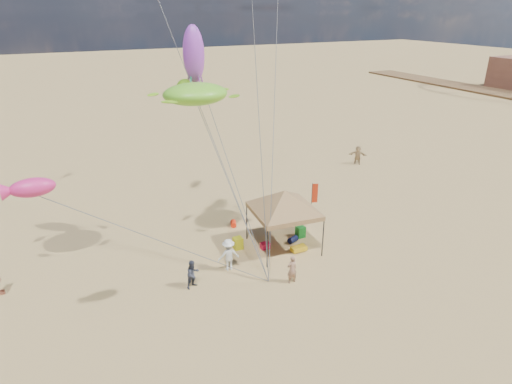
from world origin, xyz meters
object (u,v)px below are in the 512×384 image
canopy_tent (284,193)px  chair_yellow (238,243)px  beach_cart (299,248)px  person_near_a (292,269)px  feather_flag (314,195)px  cooler_red (265,246)px  chair_green (300,232)px  person_near_c (229,255)px  person_near_b (193,274)px  person_far_c (358,155)px  cooler_blue (287,214)px

canopy_tent → chair_yellow: bearing=157.5°
beach_cart → person_near_a: (-1.93, -2.48, 0.59)m
person_near_a → feather_flag: bearing=-135.2°
cooler_red → chair_green: chair_green is taller
chair_green → chair_yellow: (-4.03, 0.38, 0.00)m
person_near_c → person_near_b: bearing=22.7°
chair_yellow → person_far_c: size_ratio=0.41×
feather_flag → person_near_b: feather_flag is taller
cooler_red → person_near_b: (-4.98, -1.79, 0.57)m
person_near_b → person_near_c: person_near_c is taller
cooler_blue → person_near_b: size_ratio=0.35×
beach_cart → person_near_c: bearing=179.5°
beach_cart → chair_green: bearing=55.7°
feather_flag → chair_green: bearing=-140.5°
person_near_b → person_near_c: size_ratio=0.84×
beach_cart → person_near_c: (-4.36, 0.04, 0.71)m
canopy_tent → beach_cart: size_ratio=7.50×
chair_green → person_near_c: (-5.37, -1.44, 0.56)m
person_near_a → person_near_b: bearing=-25.5°
chair_green → chair_yellow: bearing=174.7°
beach_cart → person_near_b: 6.63m
person_far_c → canopy_tent: bearing=-102.6°
cooler_blue → person_near_a: (-3.62, -6.80, 0.60)m
canopy_tent → person_far_c: canopy_tent is taller
cooler_blue → chair_green: size_ratio=0.77×
chair_green → beach_cart: bearing=-124.3°
cooler_red → beach_cart: cooler_red is taller
cooler_blue → chair_green: 2.92m
feather_flag → cooler_red: feather_flag is taller
cooler_red → chair_yellow: bearing=153.4°
cooler_blue → person_near_a: bearing=-118.1°
cooler_blue → person_near_a: 7.73m
canopy_tent → cooler_blue: 5.29m
canopy_tent → person_near_c: size_ratio=3.71×
canopy_tent → chair_yellow: size_ratio=9.64×
chair_yellow → person_near_c: bearing=-126.3°
canopy_tent → person_near_b: size_ratio=4.43×
cooler_red → beach_cart: (1.59, -1.14, 0.01)m
chair_yellow → cooler_red: bearing=-26.6°
cooler_red → cooler_blue: size_ratio=1.00×
feather_flag → person_near_a: (-4.89, -5.57, -0.99)m
chair_green → chair_yellow: size_ratio=1.00×
canopy_tent → cooler_blue: (2.26, 3.48, -3.29)m
canopy_tent → person_near_b: (-6.01, -1.49, -2.72)m
cooler_blue → beach_cart: bearing=-111.5°
canopy_tent → chair_green: size_ratio=9.64×
feather_flag → cooler_blue: bearing=136.0°
chair_yellow → cooler_blue: bearing=27.5°
chair_green → beach_cart: size_ratio=0.78×
canopy_tent → beach_cart: canopy_tent is taller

